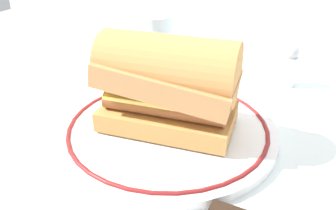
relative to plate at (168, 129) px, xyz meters
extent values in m
plane|color=white|center=(-0.03, -0.02, -0.01)|extent=(1.50, 1.50, 0.00)
cylinder|color=white|center=(0.00, 0.00, 0.00)|extent=(0.30, 0.30, 0.01)
torus|color=maroon|center=(0.00, 0.00, 0.00)|extent=(0.27, 0.27, 0.01)
cube|color=tan|center=(0.00, 0.00, 0.02)|extent=(0.19, 0.13, 0.03)
cylinder|color=#98562F|center=(0.00, -0.02, 0.04)|extent=(0.16, 0.05, 0.02)
cylinder|color=brown|center=(0.00, 0.00, 0.04)|extent=(0.16, 0.05, 0.02)
cylinder|color=brown|center=(0.00, 0.02, 0.04)|extent=(0.16, 0.05, 0.02)
cube|color=#EFC64C|center=(0.00, 0.00, 0.06)|extent=(0.16, 0.12, 0.01)
cube|color=tan|center=(0.00, 0.00, 0.08)|extent=(0.19, 0.13, 0.05)
cylinder|color=#D3904E|center=(0.00, 0.00, 0.09)|extent=(0.19, 0.12, 0.08)
cylinder|color=silver|center=(-0.14, 0.20, 0.04)|extent=(0.06, 0.06, 0.10)
cylinder|color=gold|center=(-0.14, 0.20, 0.01)|extent=(0.06, 0.06, 0.05)
cylinder|color=white|center=(0.10, 0.24, 0.02)|extent=(0.03, 0.03, 0.05)
sphere|color=silver|center=(0.10, 0.24, 0.05)|extent=(0.03, 0.03, 0.03)
camera|label=1|loc=(0.21, -0.36, 0.27)|focal=38.05mm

